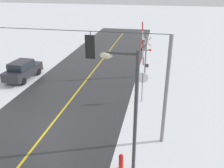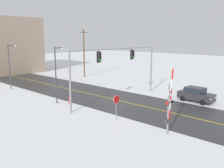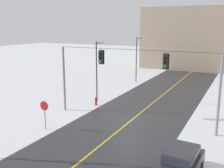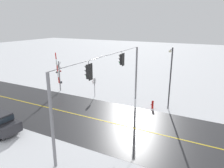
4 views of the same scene
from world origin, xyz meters
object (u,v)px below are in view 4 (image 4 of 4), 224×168
(streetlamp_near, at_px, (170,73))
(stop_sign, at_px, (94,83))
(railroad_crossing, at_px, (59,74))
(fire_hydrant, at_px, (153,104))

(streetlamp_near, bearing_deg, stop_sign, -88.94)
(stop_sign, distance_m, railroad_crossing, 5.39)
(railroad_crossing, distance_m, streetlamp_near, 14.45)
(stop_sign, relative_size, fire_hydrant, 2.67)
(fire_hydrant, bearing_deg, streetlamp_near, 109.46)
(railroad_crossing, distance_m, fire_hydrant, 13.01)
(railroad_crossing, relative_size, fire_hydrant, 5.88)
(railroad_crossing, relative_size, streetlamp_near, 0.80)
(streetlamp_near, distance_m, fire_hydrant, 3.80)
(streetlamp_near, height_order, fire_hydrant, streetlamp_near)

